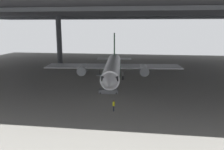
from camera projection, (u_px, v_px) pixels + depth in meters
name	position (u px, v px, depth m)	size (l,w,h in m)	color
ground_plane	(110.00, 83.00, 51.18)	(110.00, 110.00, 0.00)	gray
hangar_structure	(117.00, 12.00, 61.24)	(121.00, 99.00, 16.66)	#4C4F54
airplane_main	(113.00, 67.00, 51.98)	(32.13, 33.15, 10.52)	white
boarding_stairs	(108.00, 89.00, 43.51)	(4.12, 1.84, 4.46)	slate
crew_worker_near_nose	(114.00, 105.00, 34.10)	(0.31, 0.53, 1.67)	#232838
crew_worker_by_stairs	(111.00, 83.00, 46.95)	(0.35, 0.51, 1.76)	#232838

